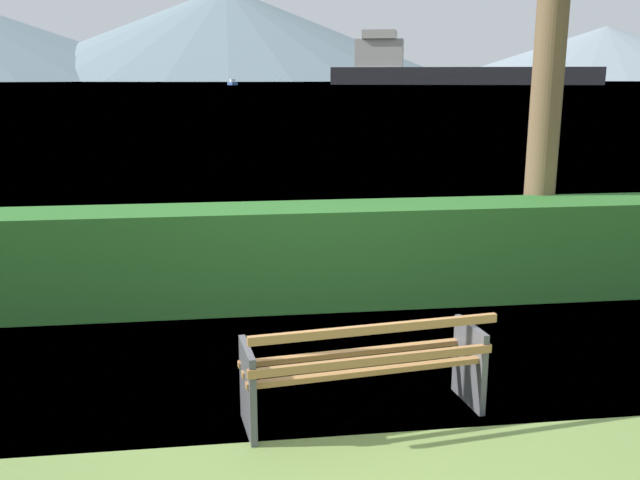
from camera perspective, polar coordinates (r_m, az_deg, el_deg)
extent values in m
plane|color=olive|center=(5.64, 3.51, -14.23)|extent=(1400.00, 1400.00, 0.00)
plane|color=slate|center=(314.60, -7.52, 12.77)|extent=(620.00, 620.00, 0.00)
cube|color=#A0703F|center=(5.28, 4.24, -10.82)|extent=(1.89, 0.31, 0.04)
cube|color=#A0703F|center=(5.44, 3.57, -10.03)|extent=(1.89, 0.31, 0.04)
cube|color=#A0703F|center=(5.61, 2.94, -9.28)|extent=(1.89, 0.31, 0.04)
cube|color=#A0703F|center=(5.17, 4.54, -9.93)|extent=(1.89, 0.29, 0.06)
cube|color=#A0703F|center=(5.03, 4.77, -7.35)|extent=(1.89, 0.29, 0.06)
cube|color=#4C4C51|center=(5.28, -5.99, -12.21)|extent=(0.12, 0.51, 0.68)
cube|color=#4C4C51|center=(5.81, 12.29, -10.00)|extent=(0.12, 0.51, 0.68)
cube|color=#2D6B28|center=(8.05, -0.25, -1.24)|extent=(13.46, 0.84, 1.16)
cylinder|color=brown|center=(9.14, 18.37, 12.61)|extent=(0.39, 0.39, 5.19)
cube|color=#232328|center=(254.58, 11.78, 13.17)|extent=(93.20, 39.54, 6.01)
cube|color=beige|center=(254.84, 4.96, 15.15)|extent=(19.68, 17.33, 9.61)
cube|color=beige|center=(255.12, 4.99, 16.57)|extent=(15.27, 17.38, 3.00)
cube|color=#335693|center=(238.34, -7.26, 12.74)|extent=(3.47, 6.07, 1.00)
cube|color=silver|center=(238.33, -7.27, 12.98)|extent=(1.90, 2.37, 1.00)
cone|color=slate|center=(599.73, -7.73, 16.55)|extent=(380.34, 380.34, 74.58)
cone|color=gray|center=(638.32, 22.51, 14.10)|extent=(271.25, 271.25, 43.70)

